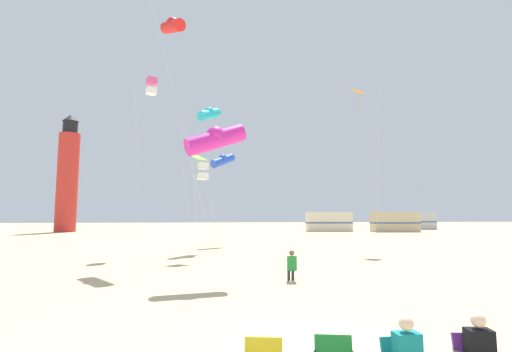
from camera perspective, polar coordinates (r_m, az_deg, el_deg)
name	(u,v)px	position (r m, az deg, el deg)	size (l,w,h in m)	color
ground	(304,343)	(7.88, 7.54, -24.56)	(200.00, 200.00, 0.00)	#CCB584
kite_flyer_standing	(292,265)	(14.14, 5.61, -13.68)	(0.35, 0.52, 1.16)	#238438
kite_tube_scarlet	(173,26)	(23.35, -12.94, 21.97)	(3.56, 3.93, 14.11)	silver
kite_tube_blue	(223,160)	(30.34, -5.22, 2.49)	(3.37, 3.41, 7.67)	silver
kite_tube_cyan	(209,114)	(27.37, -7.37, 9.66)	(3.44, 3.78, 10.57)	silver
kite_box_white	(203,171)	(24.57, -8.35, 0.75)	(1.80, 1.80, 5.94)	silver
kite_diamond_lime	(197,161)	(21.23, -9.21, 2.41)	(1.55, 1.55, 5.97)	silver
kite_tube_magenta	(216,139)	(14.38, -6.37, 5.82)	(2.58, 1.76, 6.15)	silver
kite_box_rainbow	(151,86)	(26.19, -16.08, 13.35)	(1.54, 1.54, 11.68)	silver
kite_diamond_orange	(359,99)	(28.09, 15.92, 11.60)	(2.11, 2.47, 11.63)	silver
lighthouse_distant	(68,176)	(58.11, -27.44, -0.04)	(2.80, 2.80, 16.80)	red
rv_van_cream	(329,222)	(54.14, 11.34, -7.04)	(6.58, 2.75, 2.80)	beige
rv_van_tan	(395,222)	(55.55, 20.91, -6.74)	(6.57, 2.73, 2.80)	#C6B28C
rv_van_silver	(415,221)	(64.90, 23.62, -6.46)	(6.57, 2.73, 2.80)	#B7BABF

